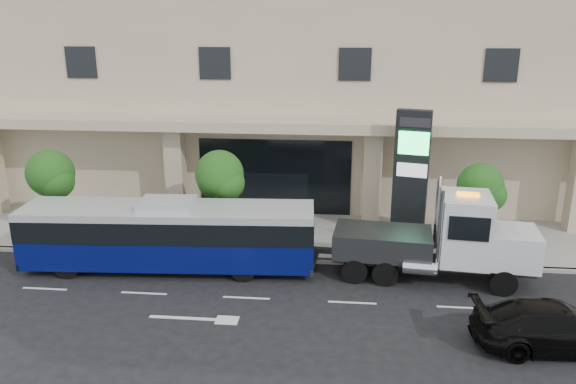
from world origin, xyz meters
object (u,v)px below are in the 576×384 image
object	(u,v)px
black_sedan	(556,326)
signage_pylon	(411,176)
tow_truck	(443,241)
city_bus	(169,234)

from	to	relation	value
black_sedan	signage_pylon	world-z (taller)	signage_pylon
tow_truck	black_sedan	world-z (taller)	tow_truck
city_bus	signage_pylon	distance (m)	11.05
tow_truck	black_sedan	size ratio (longest dim) A/B	1.72
tow_truck	signage_pylon	bearing A→B (deg)	109.76
tow_truck	signage_pylon	world-z (taller)	signage_pylon
city_bus	black_sedan	size ratio (longest dim) A/B	2.33
city_bus	signage_pylon	xyz separation A→B (m)	(10.24, 3.77, 1.73)
city_bus	black_sedan	bearing A→B (deg)	-21.72
signage_pylon	city_bus	bearing A→B (deg)	-145.85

